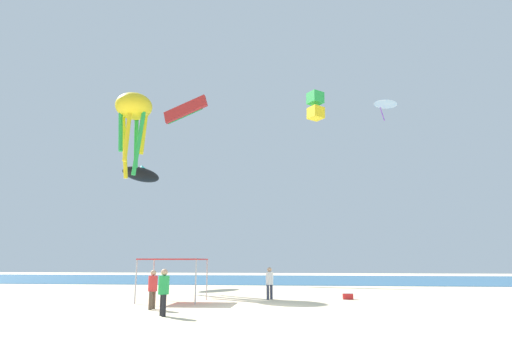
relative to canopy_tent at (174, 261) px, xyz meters
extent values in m
cube|color=beige|center=(4.84, -2.48, -2.15)|extent=(110.00, 110.00, 0.10)
cube|color=#28608C|center=(4.84, 27.44, -2.08)|extent=(110.00, 24.95, 0.03)
cylinder|color=#B2B2B7|center=(-1.54, -1.27, -1.02)|extent=(0.07, 0.07, 2.15)
cylinder|color=#B2B2B7|center=(1.54, -1.27, -1.02)|extent=(0.07, 0.07, 2.15)
cylinder|color=#B2B2B7|center=(-1.54, 1.27, -1.02)|extent=(0.07, 0.07, 2.15)
cylinder|color=#B2B2B7|center=(1.54, 1.27, -1.02)|extent=(0.07, 0.07, 2.15)
cube|color=red|center=(0.00, 0.00, 0.09)|extent=(3.16, 2.61, 0.06)
cylinder|color=#33384C|center=(5.09, 1.90, -1.70)|extent=(0.16, 0.16, 0.80)
cylinder|color=#33384C|center=(4.92, 1.64, -1.70)|extent=(0.16, 0.16, 0.80)
cylinder|color=white|center=(5.01, 1.77, -0.96)|extent=(0.42, 0.42, 0.69)
sphere|color=tan|center=(5.01, 1.77, -0.48)|extent=(0.26, 0.26, 0.26)
cylinder|color=black|center=(1.47, -5.87, -1.69)|extent=(0.16, 0.16, 0.82)
cylinder|color=black|center=(1.30, -5.60, -1.69)|extent=(0.16, 0.16, 0.82)
cylinder|color=green|center=(1.39, -5.74, -0.93)|extent=(0.43, 0.43, 0.71)
sphere|color=tan|center=(1.39, -5.74, -0.44)|extent=(0.27, 0.27, 0.27)
cylinder|color=brown|center=(0.20, -3.44, -1.71)|extent=(0.15, 0.15, 0.78)
cylinder|color=brown|center=(0.16, -3.74, -1.71)|extent=(0.15, 0.15, 0.78)
cylinder|color=red|center=(0.18, -3.59, -0.98)|extent=(0.40, 0.40, 0.67)
sphere|color=tan|center=(0.18, -3.59, -0.52)|extent=(0.25, 0.25, 0.25)
cube|color=red|center=(9.34, 2.27, -1.94)|extent=(0.56, 0.36, 0.32)
cube|color=white|center=(9.34, 2.27, -1.76)|extent=(0.57, 0.37, 0.03)
ellipsoid|color=black|center=(-8.03, 14.90, 8.01)|extent=(3.39, 4.82, 1.68)
cone|color=teal|center=(-8.03, 14.90, 8.71)|extent=(0.98, 0.92, 0.66)
cube|color=red|center=(-7.03, 25.36, 18.46)|extent=(5.89, 1.56, 3.61)
cube|color=green|center=(-7.03, 25.36, 17.67)|extent=(4.56, 0.76, 2.00)
cone|color=white|center=(16.95, 24.29, 17.96)|extent=(3.19, 3.16, 0.80)
cylinder|color=purple|center=(16.69, 25.38, 17.12)|extent=(0.64, 0.24, 2.00)
ellipsoid|color=yellow|center=(-6.80, 9.34, 12.65)|extent=(4.10, 4.10, 2.17)
cylinder|color=yellow|center=(-6.01, 9.80, 10.31)|extent=(0.62, 0.50, 3.37)
cylinder|color=green|center=(-6.80, 10.26, 9.81)|extent=(0.34, 0.77, 4.35)
cylinder|color=yellow|center=(-7.60, 9.80, 9.31)|extent=(0.79, 0.60, 5.36)
cylinder|color=green|center=(-7.60, 8.89, 10.31)|extent=(0.62, 0.50, 3.37)
cylinder|color=yellow|center=(-6.81, 8.42, 9.81)|extent=(0.34, 0.77, 4.35)
cylinder|color=green|center=(-6.01, 8.88, 9.31)|extent=(0.79, 0.60, 5.36)
cube|color=green|center=(8.01, 5.08, 10.99)|extent=(1.26, 1.26, 0.82)
cube|color=yellow|center=(8.01, 5.08, 9.91)|extent=(1.26, 1.26, 0.82)
camera|label=1|loc=(6.71, -21.98, 0.00)|focal=28.98mm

